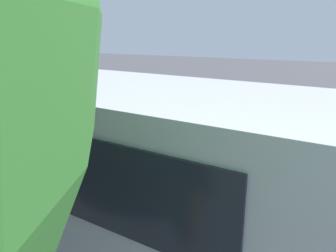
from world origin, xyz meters
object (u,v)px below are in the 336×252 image
parked_motorcycle_silver (124,177)px  stunt_motorcycle (186,112)px  spectator_centre (111,141)px  spectator_far_left (180,154)px  tour_bus (39,160)px  spectator_left (147,144)px

parked_motorcycle_silver → stunt_motorcycle: bearing=-82.3°
spectator_centre → parked_motorcycle_silver: (-0.89, 0.66, -0.60)m
parked_motorcycle_silver → spectator_centre: bearing=-36.7°
spectator_far_left → stunt_motorcycle: 4.88m
tour_bus → spectator_centre: (0.55, -2.86, -0.57)m
spectator_left → parked_motorcycle_silver: spectator_left is taller
tour_bus → parked_motorcycle_silver: (-0.34, -2.20, -1.16)m
spectator_far_left → parked_motorcycle_silver: (1.21, 0.67, -0.58)m
tour_bus → stunt_motorcycle: 7.41m
spectator_left → stunt_motorcycle: (0.82, -4.26, -0.11)m
spectator_far_left → spectator_centre: size_ratio=0.99×
spectator_far_left → spectator_left: bearing=-12.4°
spectator_left → spectator_centre: bearing=13.5°
parked_motorcycle_silver → tour_bus: bearing=81.2°
tour_bus → spectator_left: tour_bus is taller
tour_bus → spectator_far_left: 3.32m
tour_bus → parked_motorcycle_silver: 2.51m
tour_bus → stunt_motorcycle: bearing=-87.3°
parked_motorcycle_silver → spectator_left: bearing=-98.0°
stunt_motorcycle → spectator_far_left: bearing=113.0°
stunt_motorcycle → spectator_centre: bearing=87.5°
spectator_far_left → spectator_centre: bearing=0.2°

